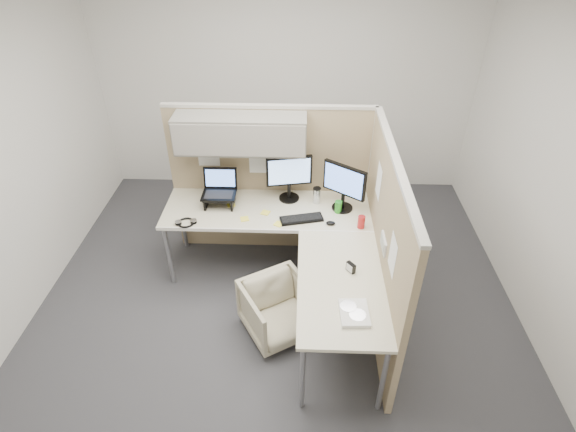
{
  "coord_description": "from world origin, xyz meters",
  "views": [
    {
      "loc": [
        0.22,
        -3.01,
        3.17
      ],
      "look_at": [
        0.1,
        0.25,
        0.85
      ],
      "focal_mm": 28.0,
      "sensor_mm": 36.0,
      "label": 1
    }
  ],
  "objects_px": {
    "desk": "(290,239)",
    "keyboard": "(301,219)",
    "office_chair": "(278,307)",
    "monitor_left": "(289,175)"
  },
  "relations": [
    {
      "from": "monitor_left",
      "to": "desk",
      "type": "bearing_deg",
      "value": -97.84
    },
    {
      "from": "desk",
      "to": "keyboard",
      "type": "bearing_deg",
      "value": 67.49
    },
    {
      "from": "desk",
      "to": "office_chair",
      "type": "bearing_deg",
      "value": -101.34
    },
    {
      "from": "monitor_left",
      "to": "keyboard",
      "type": "height_order",
      "value": "monitor_left"
    },
    {
      "from": "desk",
      "to": "keyboard",
      "type": "relative_size",
      "value": 5.05
    },
    {
      "from": "keyboard",
      "to": "office_chair",
      "type": "bearing_deg",
      "value": -118.77
    },
    {
      "from": "desk",
      "to": "office_chair",
      "type": "height_order",
      "value": "desk"
    },
    {
      "from": "monitor_left",
      "to": "keyboard",
      "type": "bearing_deg",
      "value": -81.24
    },
    {
      "from": "monitor_left",
      "to": "keyboard",
      "type": "xyz_separation_m",
      "value": [
        0.13,
        -0.36,
        -0.26
      ]
    },
    {
      "from": "desk",
      "to": "keyboard",
      "type": "distance_m",
      "value": 0.26
    }
  ]
}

